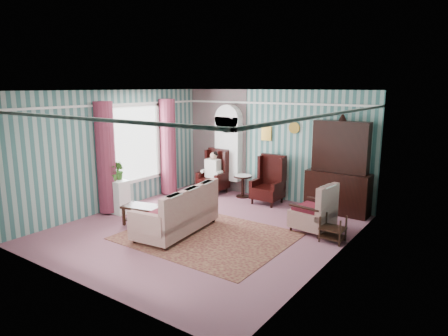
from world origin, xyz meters
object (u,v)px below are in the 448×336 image
Objects in this scene: bookcase at (228,153)px; plant_stand at (117,197)px; wingback_right at (268,180)px; round_side_table at (243,186)px; dresser_hutch at (339,165)px; seated_woman at (213,173)px; sofa at (176,207)px; coffee_table at (145,215)px; wingback_left at (213,172)px; floral_armchair at (313,210)px; nest_table at (333,228)px.

bookcase is 3.39m from plant_stand.
wingback_right is 2.08× the size of round_side_table.
dresser_hutch is 2.00× the size of seated_woman.
plant_stand is (-2.55, -2.75, -0.22)m from wingback_right.
sofa is (0.98, -3.31, -0.57)m from bookcase.
coffee_table is (-0.53, -3.14, -0.08)m from round_side_table.
plant_stand is at bearing -106.22° from wingback_left.
floral_armchair is at bearing 19.83° from plant_stand.
coffee_table is (-1.38, -2.99, -0.41)m from wingback_right.
coffee_table is at bearing -99.64° from round_side_table.
wingback_left is 1.32× the size of coffee_table.
bookcase reaches higher than floral_armchair.
floral_armchair is at bearing -34.43° from wingback_right.
dresser_hutch reaches higher than seated_woman.
seated_woman is at bearing 159.15° from nest_table.
round_side_table is 3.36m from plant_stand.
round_side_table is at bearing -0.54° from sofa.
dresser_hutch is 2.95× the size of plant_stand.
dresser_hutch reaches higher than floral_armchair.
seated_woman is 2.19× the size of nest_table.
sofa is (-2.84, -1.37, 0.28)m from nest_table.
bookcase is 1.79× the size of wingback_right.
wingback_left reaches higher than plant_stand.
plant_stand is (-0.80, -2.75, -0.22)m from wingback_left.
bookcase reaches higher than seated_woman.
wingback_right is 1.06× the size of seated_woman.
wingback_right is at bearing 0.00° from wingback_left.
dresser_hutch reaches higher than nest_table.
coffee_table is at bearing -11.42° from plant_stand.
plant_stand is (-1.05, -3.14, -0.72)m from bookcase.
wingback_left is 1.38× the size of floral_armchair.
round_side_table reaches higher than nest_table.
sofa reaches higher than plant_stand.
wingback_right reaches higher than floral_armchair.
floral_armchair is (3.50, -1.20, -0.14)m from seated_woman.
wingback_left is at bearing 16.15° from sofa.
bookcase is at bearing 177.89° from dresser_hutch.
dresser_hutch reaches higher than plant_stand.
nest_table is at bearing -72.61° from dresser_hutch.
plant_stand reaches higher than nest_table.
plant_stand is 1.21m from coffee_table.
plant_stand is 0.40× the size of sofa.
wingback_left is 1.56× the size of plant_stand.
round_side_table is 2.93m from floral_armchair.
seated_woman reaches higher than nest_table.
floral_armchair reaches higher than plant_stand.
wingback_right is 3.32m from coffee_table.
sofa is (-2.27, -3.19, -0.63)m from dresser_hutch.
dresser_hutch reaches higher than sofa.
seated_woman reaches higher than floral_armchair.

